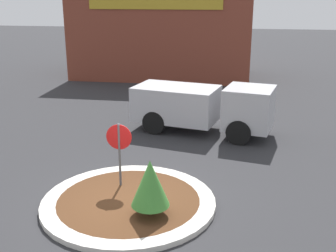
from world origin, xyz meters
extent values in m
plane|color=#2D2D30|center=(0.00, 0.00, 0.00)|extent=(120.00, 120.00, 0.00)
cylinder|color=beige|center=(0.00, 0.00, 0.07)|extent=(4.84, 4.84, 0.15)
cylinder|color=#4C2D19|center=(0.00, 0.00, 0.08)|extent=(3.97, 3.97, 0.15)
cylinder|color=#4C4C51|center=(-0.46, 0.85, 1.04)|extent=(0.07, 0.07, 2.07)
cylinder|color=#B71414|center=(-0.46, 0.85, 1.68)|extent=(0.75, 0.03, 0.75)
cylinder|color=brown|center=(0.77, -0.73, 0.30)|extent=(0.08, 0.08, 0.29)
cone|color=#3D7F33|center=(0.77, -0.73, 1.05)|extent=(0.99, 0.99, 1.23)
cube|color=#B2B2B7|center=(3.38, 6.25, 1.26)|extent=(2.21, 2.31, 1.64)
cube|color=#B2B2B7|center=(0.36, 6.91, 1.16)|extent=(3.80, 2.76, 1.43)
cube|color=black|center=(4.01, 6.11, 1.54)|extent=(0.42, 1.73, 0.57)
cylinder|color=black|center=(3.42, 7.22, 0.49)|extent=(1.00, 0.43, 0.98)
cylinder|color=black|center=(3.01, 5.36, 0.49)|extent=(1.00, 0.43, 0.98)
cylinder|color=black|center=(-0.05, 7.98, 0.49)|extent=(1.00, 0.43, 0.98)
cylinder|color=black|center=(-0.45, 6.12, 0.49)|extent=(1.00, 0.43, 0.98)
cube|color=brown|center=(-2.26, 19.00, 2.95)|extent=(11.86, 6.00, 5.90)
cube|color=#B28E23|center=(-2.26, 15.97, 5.09)|extent=(8.30, 0.08, 0.90)
camera|label=1|loc=(2.74, -10.24, 5.67)|focal=45.00mm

